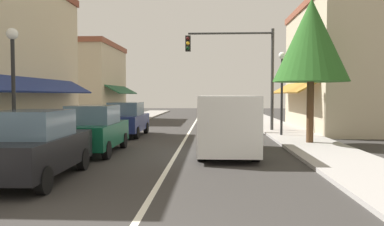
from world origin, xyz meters
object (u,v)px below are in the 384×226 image
Objects in this scene: parked_car_third_left at (126,119)px; traffic_signal_mast_arm at (243,62)px; parked_car_second_left at (94,129)px; street_lamp_left_near at (13,71)px; tree_right_near at (311,41)px; van_in_lane at (227,123)px; street_lamp_right_mid at (282,79)px; parked_car_nearest_left at (34,146)px.

traffic_signal_mast_arm is (6.24, 2.66, 3.19)m from parked_car_third_left.
parked_car_second_left is 3.49m from street_lamp_left_near.
parked_car_second_left is at bearing -162.42° from tree_right_near.
van_in_lane is at bearing 17.88° from street_lamp_left_near.
street_lamp_left_near is 0.98× the size of street_lamp_right_mid.
parked_car_third_left is (0.01, 10.37, 0.00)m from parked_car_nearest_left.
street_lamp_right_mid reaches higher than parked_car_nearest_left.
parked_car_third_left is 8.39m from street_lamp_left_near.
street_lamp_right_mid is 3.45m from tree_right_near.
van_in_lane is at bearing 41.38° from parked_car_nearest_left.
van_in_lane is at bearing -117.96° from street_lamp_right_mid.
tree_right_near is (2.41, -5.80, 0.38)m from traffic_signal_mast_arm.
parked_car_second_left is at bearing -88.79° from parked_car_third_left.
parked_car_nearest_left is at bearing -89.97° from parked_car_third_left.
parked_car_second_left is 9.97m from street_lamp_right_mid.
tree_right_near reaches higher than parked_car_second_left.
street_lamp_left_near reaches higher than parked_car_third_left.
traffic_signal_mast_arm is at bearing 23.22° from parked_car_third_left.
tree_right_near is at bearing 38.56° from parked_car_nearest_left.
parked_car_nearest_left is 4.53m from parked_car_second_left.
van_in_lane reaches higher than parked_car_second_left.
parked_car_third_left is 0.95× the size of street_lamp_right_mid.
van_in_lane is 0.83× the size of tree_right_near.
traffic_signal_mast_arm reaches higher than street_lamp_left_near.
street_lamp_right_mid is (7.99, -0.09, 2.07)m from parked_car_third_left.
parked_car_nearest_left is 10.37m from parked_car_third_left.
tree_right_near reaches higher than street_lamp_left_near.
street_lamp_left_near reaches higher than parked_car_second_left.
street_lamp_right_mid is at bearing -0.57° from parked_car_third_left.
tree_right_near is at bearing -77.90° from street_lamp_right_mid.
traffic_signal_mast_arm reaches higher than parked_car_nearest_left.
traffic_signal_mast_arm is at bearing 53.13° from parked_car_second_left.
street_lamp_left_near reaches higher than van_in_lane.
street_lamp_left_near is (-8.03, -10.61, -1.16)m from traffic_signal_mast_arm.
parked_car_third_left is at bearing 88.60° from parked_car_nearest_left.
parked_car_nearest_left is 1.01× the size of parked_car_third_left.
traffic_signal_mast_arm is 3.45m from street_lamp_right_mid.
parked_car_nearest_left is 0.80× the size of van_in_lane.
tree_right_near is at bearing 35.70° from van_in_lane.
street_lamp_left_near is (-1.78, 2.43, 2.03)m from parked_car_nearest_left.
street_lamp_left_near is at bearing 125.00° from parked_car_nearest_left.
parked_car_third_left is at bearing 179.34° from street_lamp_right_mid.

